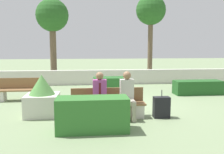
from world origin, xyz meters
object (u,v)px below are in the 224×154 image
object	(u,v)px
person_seated_man	(100,94)
planter_corner_left	(42,97)
person_seated_woman	(127,93)
suitcase	(161,107)
bench_front	(108,106)
tree_center_left	(151,12)
bench_left_side	(18,92)
tree_leftmost	(52,18)

from	to	relation	value
person_seated_man	planter_corner_left	world-z (taller)	person_seated_man
person_seated_woman	suitcase	bearing A→B (deg)	-2.42
bench_front	person_seated_man	xyz separation A→B (m)	(-0.24, -0.14, 0.39)
suitcase	tree_center_left	size ratio (longest dim) A/B	0.16
bench_left_side	tree_leftmost	bearing A→B (deg)	91.59
planter_corner_left	suitcase	bearing A→B (deg)	-9.82
bench_left_side	suitcase	size ratio (longest dim) A/B	2.15
person_seated_woman	planter_corner_left	distance (m)	2.49
bench_front	planter_corner_left	distance (m)	1.95
tree_center_left	person_seated_woman	bearing A→B (deg)	-108.77
planter_corner_left	suitcase	world-z (taller)	planter_corner_left
tree_leftmost	bench_left_side	bearing A→B (deg)	-97.46
suitcase	tree_leftmost	bearing A→B (deg)	116.61
person_seated_man	tree_center_left	distance (m)	9.33
bench_front	bench_left_side	distance (m)	4.05
planter_corner_left	suitcase	distance (m)	3.46
bench_front	person_seated_man	world-z (taller)	person_seated_man
planter_corner_left	tree_leftmost	bearing A→B (deg)	94.45
person_seated_man	person_seated_woman	size ratio (longest dim) A/B	0.99
person_seated_woman	tree_leftmost	distance (m)	8.91
tree_center_left	bench_left_side	bearing A→B (deg)	-140.28
tree_leftmost	suitcase	bearing A→B (deg)	-63.39
suitcase	person_seated_woman	bearing A→B (deg)	177.58
bench_left_side	person_seated_woman	xyz separation A→B (m)	(3.68, -2.69, 0.42)
tree_center_left	suitcase	bearing A→B (deg)	-102.23
planter_corner_left	bench_left_side	bearing A→B (deg)	120.32
tree_leftmost	tree_center_left	distance (m)	5.73
bench_front	person_seated_man	distance (m)	0.48
person_seated_man	person_seated_woman	xyz separation A→B (m)	(0.77, 0.00, 0.01)
person_seated_woman	planter_corner_left	size ratio (longest dim) A/B	1.10
person_seated_man	planter_corner_left	size ratio (longest dim) A/B	1.09
planter_corner_left	tree_leftmost	world-z (taller)	tree_leftmost
tree_leftmost	tree_center_left	world-z (taller)	tree_center_left
person_seated_woman	bench_front	bearing A→B (deg)	165.37
person_seated_woman	tree_leftmost	xyz separation A→B (m)	(-3.00, 7.89, 2.88)
bench_left_side	tree_leftmost	size ratio (longest dim) A/B	0.37
tree_center_left	planter_corner_left	bearing A→B (deg)	-124.61
bench_front	bench_left_side	world-z (taller)	same
person_seated_man	tree_leftmost	bearing A→B (deg)	105.77
bench_front	suitcase	distance (m)	1.52
tree_leftmost	tree_center_left	size ratio (longest dim) A/B	0.93
tree_center_left	bench_front	bearing A→B (deg)	-112.47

